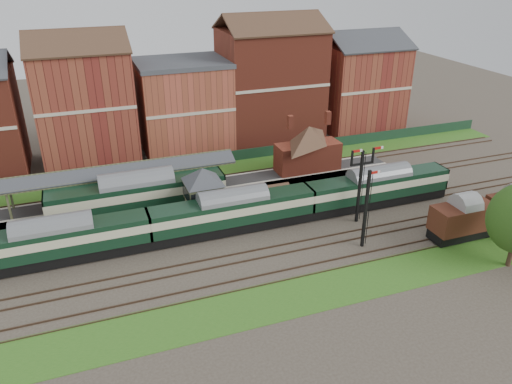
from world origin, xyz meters
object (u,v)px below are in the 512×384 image
object	(u,v)px
dmu_train	(233,211)
goods_van_a	(463,219)
signal_box	(204,193)
semaphore_bracket	(360,181)
platform_railcar	(138,195)

from	to	relation	value
dmu_train	goods_van_a	size ratio (longest dim) A/B	8.08
dmu_train	signal_box	bearing A→B (deg)	123.68
semaphore_bracket	goods_van_a	size ratio (longest dim) A/B	1.31
signal_box	platform_railcar	bearing A→B (deg)	152.83
signal_box	dmu_train	xyz separation A→B (m)	(2.17, -3.25, -0.91)
signal_box	goods_van_a	bearing A→B (deg)	-28.17
dmu_train	goods_van_a	xyz separation A→B (m)	(20.71, -9.00, -0.13)
signal_box	platform_railcar	size ratio (longest dim) A/B	0.32
dmu_train	semaphore_bracket	bearing A→B (deg)	-10.99
dmu_train	goods_van_a	distance (m)	22.58
signal_box	platform_railcar	xyz separation A→B (m)	(-6.33, 3.25, -0.69)
platform_railcar	goods_van_a	bearing A→B (deg)	-27.95
semaphore_bracket	platform_railcar	xyz separation A→B (m)	(-21.37, 9.00, -2.13)
dmu_train	platform_railcar	size ratio (longest dim) A/B	2.72
dmu_train	goods_van_a	world-z (taller)	dmu_train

